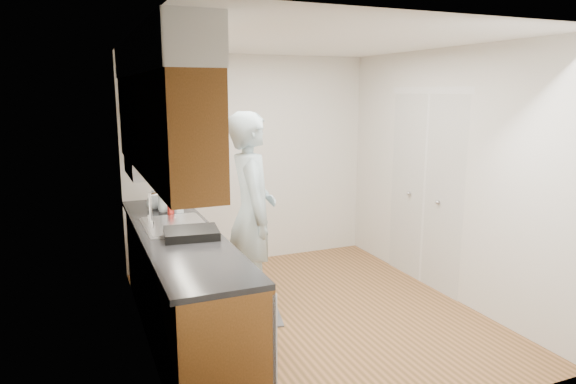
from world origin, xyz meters
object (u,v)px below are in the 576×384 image
(soap_bottle_a, at_px, (163,197))
(steel_can, at_px, (174,207))
(soap_bottle_b, at_px, (179,203))
(dish_rack, at_px, (191,233))
(person, at_px, (252,201))
(soap_bottle_c, at_px, (153,200))
(soda_can, at_px, (171,210))

(soap_bottle_a, xyz_separation_m, steel_can, (0.08, -0.11, -0.08))
(soap_bottle_b, height_order, dish_rack, soap_bottle_b)
(steel_can, relative_size, dish_rack, 0.30)
(soap_bottle_a, xyz_separation_m, dish_rack, (0.05, -0.98, -0.11))
(person, bearing_deg, soap_bottle_c, 62.20)
(soap_bottle_a, distance_m, soda_can, 0.22)
(soap_bottle_b, relative_size, dish_rack, 0.43)
(person, height_order, dish_rack, person)
(person, bearing_deg, soap_bottle_a, 66.92)
(soda_can, bearing_deg, dish_rack, -88.48)
(soap_bottle_c, relative_size, steel_can, 1.48)
(soda_can, bearing_deg, soap_bottle_b, 45.30)
(steel_can, bearing_deg, soda_can, -119.94)
(soap_bottle_c, bearing_deg, soap_bottle_a, -64.57)
(soap_bottle_a, distance_m, soap_bottle_c, 0.18)
(person, height_order, soap_bottle_b, person)
(soap_bottle_b, bearing_deg, soda_can, -134.70)
(soda_can, distance_m, steel_can, 0.10)
(person, xyz_separation_m, soap_bottle_b, (-0.60, 0.39, -0.05))
(soap_bottle_c, bearing_deg, person, -39.18)
(person, distance_m, soap_bottle_b, 0.72)
(person, relative_size, dish_rack, 5.12)
(person, relative_size, soap_bottle_c, 11.58)
(soap_bottle_a, distance_m, soap_bottle_b, 0.17)
(soap_bottle_a, bearing_deg, soap_bottle_b, -40.06)
(soap_bottle_a, bearing_deg, soda_can, -81.22)
(soda_can, xyz_separation_m, steel_can, (0.05, 0.09, 0.01))
(soap_bottle_a, bearing_deg, person, -34.46)
(soap_bottle_a, height_order, soap_bottle_b, soap_bottle_a)
(soap_bottle_a, xyz_separation_m, soda_can, (0.03, -0.20, -0.09))
(soap_bottle_a, distance_m, steel_can, 0.16)
(person, height_order, soap_bottle_c, person)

